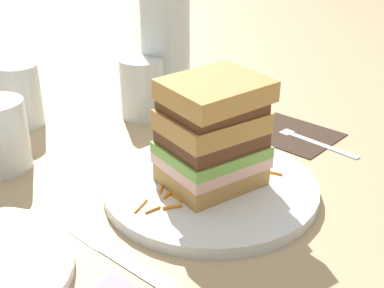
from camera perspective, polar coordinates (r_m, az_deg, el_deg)
name	(u,v)px	position (r m, az deg, el deg)	size (l,w,h in m)	color
ground_plane	(208,197)	(0.58, 1.87, -6.16)	(3.00, 3.00, 0.00)	tan
main_plate	(211,187)	(0.59, 2.16, -4.96)	(0.25, 0.25, 0.01)	white
sandwich	(212,134)	(0.56, 2.28, 1.21)	(0.13, 0.11, 0.13)	tan
carrot_shred_0	(153,210)	(0.53, -4.53, -7.58)	(0.00, 0.00, 0.02)	orange
carrot_shred_1	(161,189)	(0.57, -3.56, -5.18)	(0.00, 0.00, 0.02)	orange
carrot_shred_2	(141,206)	(0.54, -5.92, -7.13)	(0.00, 0.00, 0.03)	orange
carrot_shred_3	(170,192)	(0.56, -2.52, -5.61)	(0.00, 0.00, 0.03)	orange
carrot_shred_4	(177,197)	(0.55, -1.80, -6.15)	(0.00, 0.00, 0.02)	orange
carrot_shred_5	(170,205)	(0.54, -2.57, -7.08)	(0.00, 0.00, 0.02)	orange
carrot_shred_6	(264,158)	(0.64, 8.28, -1.64)	(0.00, 0.00, 0.02)	orange
carrot_shred_7	(253,166)	(0.62, 7.06, -2.50)	(0.00, 0.00, 0.02)	orange
carrot_shred_8	(247,157)	(0.64, 6.31, -1.49)	(0.00, 0.00, 0.03)	orange
carrot_shred_9	(238,165)	(0.62, 5.39, -2.38)	(0.00, 0.00, 0.03)	orange
carrot_shred_10	(260,171)	(0.61, 7.84, -3.11)	(0.00, 0.00, 0.02)	orange
carrot_shred_11	(268,172)	(0.61, 8.82, -3.18)	(0.00, 0.00, 0.03)	orange
carrot_shred_12	(254,170)	(0.61, 7.15, -3.04)	(0.00, 0.00, 0.03)	orange
carrot_shred_13	(257,157)	(0.64, 7.46, -1.47)	(0.00, 0.00, 0.02)	orange
carrot_shred_14	(247,163)	(0.63, 6.34, -2.14)	(0.00, 0.00, 0.03)	orange
carrot_shred_15	(245,165)	(0.62, 6.19, -2.41)	(0.00, 0.00, 0.02)	orange
napkin_dark	(291,133)	(0.75, 11.39, 1.20)	(0.11, 0.13, 0.00)	#38281E
fork	(304,136)	(0.74, 12.81, 0.89)	(0.02, 0.17, 0.00)	silver
knife	(105,248)	(0.51, -10.01, -11.69)	(0.02, 0.20, 0.00)	silver
juice_glass	(143,92)	(0.80, -5.71, 6.03)	(0.07, 0.07, 0.09)	white
water_bottle	(165,20)	(0.81, -3.14, 14.06)	(0.08, 0.08, 0.31)	silver
empty_tumbler_0	(20,96)	(0.80, -19.19, 5.30)	(0.06, 0.06, 0.10)	silver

